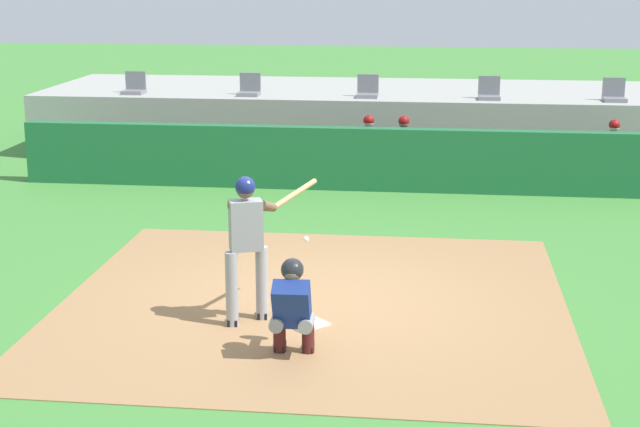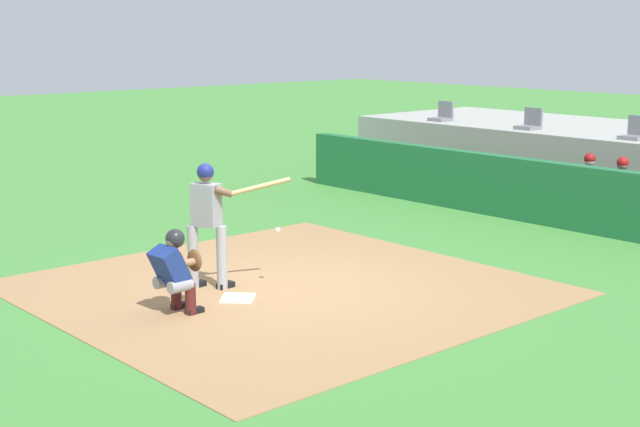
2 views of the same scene
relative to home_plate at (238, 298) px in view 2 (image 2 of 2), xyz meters
The scene contains 12 objects.
ground_plane 0.80m from the home_plate, 90.00° to the left, with size 80.00×80.00×0.00m, color #428438.
dirt_infield 0.80m from the home_plate, 90.00° to the left, with size 6.40×6.40×0.01m, color #9E754C.
home_plate is the anchor object (origin of this frame).
batter_at_plate 1.22m from the home_plate, behind, with size 0.97×1.18×1.80m.
catcher_crouched 1.12m from the home_plate, 90.84° to the right, with size 0.49×2.11×1.13m.
dugout_wall 7.32m from the home_plate, 90.00° to the left, with size 13.00×0.30×1.20m, color #1E6638.
dugout_bench 8.30m from the home_plate, 90.00° to the left, with size 11.80×0.44×0.45m, color olive.
dugout_player_0 8.17m from the home_plate, 88.84° to the left, with size 0.49×0.70×1.30m.
dugout_player_1 8.22m from the home_plate, 83.96° to the left, with size 0.49×0.70×1.30m.
stadium_seat_0 11.53m from the home_plate, 117.06° to the left, with size 0.46×0.46×0.48m.
stadium_seat_1 10.61m from the home_plate, 104.33° to the left, with size 0.46×0.46×0.48m.
stadium_seat_2 10.29m from the home_plate, 90.00° to the left, with size 0.46×0.46×0.48m.
Camera 2 is at (9.73, -7.95, 3.62)m, focal length 51.45 mm.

